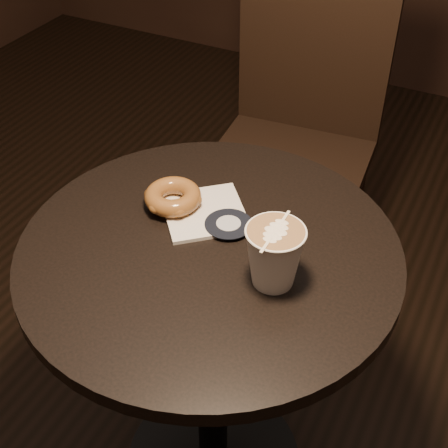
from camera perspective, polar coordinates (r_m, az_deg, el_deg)
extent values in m
cylinder|color=black|center=(1.14, -1.36, -2.57)|extent=(0.70, 0.70, 0.03)
cylinder|color=black|center=(1.41, -1.12, -13.56)|extent=(0.07, 0.07, 0.70)
cube|color=black|center=(1.81, 5.89, 5.48)|extent=(0.47, 0.47, 0.04)
cube|color=black|center=(1.82, 8.45, 16.95)|extent=(0.44, 0.08, 0.59)
cylinder|color=black|center=(1.87, -1.70, -2.53)|extent=(0.04, 0.04, 0.49)
cylinder|color=black|center=(1.79, 9.32, -5.43)|extent=(0.04, 0.04, 0.49)
cylinder|color=black|center=(2.13, 2.15, 3.72)|extent=(0.04, 0.04, 0.49)
cylinder|color=black|center=(2.07, 11.84, 1.43)|extent=(0.04, 0.04, 0.49)
cube|color=silver|center=(1.20, -1.80, 1.08)|extent=(0.21, 0.21, 0.01)
torus|color=brown|center=(1.20, -4.70, 2.51)|extent=(0.11, 0.11, 0.04)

